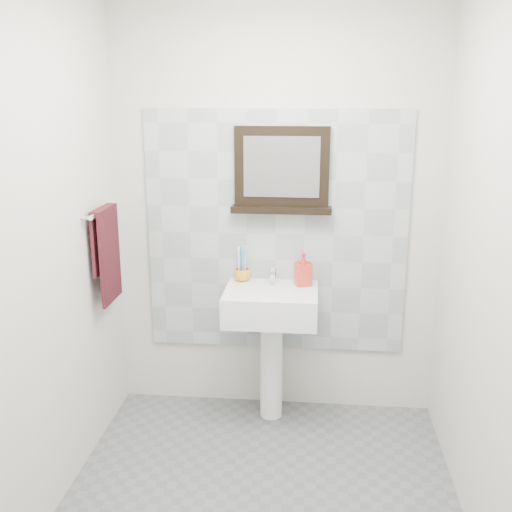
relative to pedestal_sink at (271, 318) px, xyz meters
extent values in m
cube|color=slate|center=(0.01, -0.87, -0.68)|extent=(2.00, 2.20, 0.01)
cube|color=silver|center=(0.01, 0.23, 0.57)|extent=(2.00, 0.01, 2.50)
cube|color=silver|center=(0.01, -1.97, 0.57)|extent=(2.00, 0.01, 2.50)
cube|color=silver|center=(-0.99, -0.87, 0.57)|extent=(0.01, 2.20, 2.50)
cube|color=silver|center=(1.01, -0.87, 0.57)|extent=(0.01, 2.20, 2.50)
cube|color=#A3ADB1|center=(0.01, 0.21, 0.47)|extent=(1.60, 0.02, 1.50)
cylinder|color=white|center=(0.00, 0.05, -0.34)|extent=(0.14, 0.14, 0.68)
cube|color=white|center=(0.00, -0.01, 0.09)|extent=(0.55, 0.44, 0.18)
cylinder|color=silver|center=(0.00, -0.03, 0.17)|extent=(0.32, 0.32, 0.02)
cylinder|color=#4C4C4F|center=(0.00, -0.03, 0.18)|extent=(0.04, 0.04, 0.00)
cylinder|color=silver|center=(0.00, 0.14, 0.23)|extent=(0.04, 0.04, 0.09)
cylinder|color=silver|center=(0.00, 0.09, 0.25)|extent=(0.02, 0.10, 0.02)
cube|color=silver|center=(0.00, 0.15, 0.28)|extent=(0.02, 0.07, 0.01)
imported|color=orange|center=(-0.19, 0.15, 0.22)|extent=(0.10, 0.10, 0.08)
cylinder|color=white|center=(-0.21, 0.14, 0.29)|extent=(0.01, 0.01, 0.19)
cube|color=white|center=(-0.21, 0.14, 0.39)|extent=(0.01, 0.01, 0.03)
cylinder|color=#5599C4|center=(-0.18, 0.14, 0.29)|extent=(0.01, 0.01, 0.19)
cube|color=#5599C4|center=(-0.18, 0.14, 0.39)|extent=(0.01, 0.01, 0.03)
cylinder|color=white|center=(-0.19, 0.16, 0.29)|extent=(0.01, 0.01, 0.19)
cube|color=white|center=(-0.19, 0.16, 0.39)|extent=(0.01, 0.01, 0.03)
cylinder|color=#5599C4|center=(-0.20, 0.16, 0.29)|extent=(0.01, 0.01, 0.19)
cube|color=#5599C4|center=(-0.20, 0.16, 0.39)|extent=(0.01, 0.01, 0.03)
cylinder|color=white|center=(-0.17, 0.15, 0.29)|extent=(0.01, 0.01, 0.19)
cube|color=white|center=(-0.17, 0.15, 0.39)|extent=(0.01, 0.01, 0.03)
cylinder|color=#5599C4|center=(-0.18, 0.13, 0.29)|extent=(0.01, 0.01, 0.19)
cube|color=#5599C4|center=(-0.18, 0.13, 0.39)|extent=(0.01, 0.01, 0.03)
imported|color=red|center=(0.18, 0.10, 0.29)|extent=(0.12, 0.12, 0.20)
cube|color=black|center=(0.04, 0.19, 0.89)|extent=(0.56, 0.06, 0.47)
cube|color=#99999E|center=(0.04, 0.16, 0.89)|extent=(0.45, 0.01, 0.36)
cube|color=black|center=(0.04, 0.17, 0.63)|extent=(0.60, 0.11, 0.04)
cylinder|color=silver|center=(-0.94, -0.17, 0.67)|extent=(0.03, 0.40, 0.03)
cylinder|color=silver|center=(-0.97, -0.36, 0.67)|extent=(0.05, 0.02, 0.02)
cylinder|color=silver|center=(-0.97, 0.02, 0.67)|extent=(0.05, 0.02, 0.02)
cube|color=#330E13|center=(-0.92, -0.17, 0.40)|extent=(0.02, 0.30, 0.52)
cube|color=#330E13|center=(-0.96, -0.17, 0.49)|extent=(0.02, 0.30, 0.34)
cube|color=#330E13|center=(-0.94, -0.17, 0.68)|extent=(0.06, 0.30, 0.03)
camera|label=1|loc=(0.25, -3.37, 1.30)|focal=42.00mm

